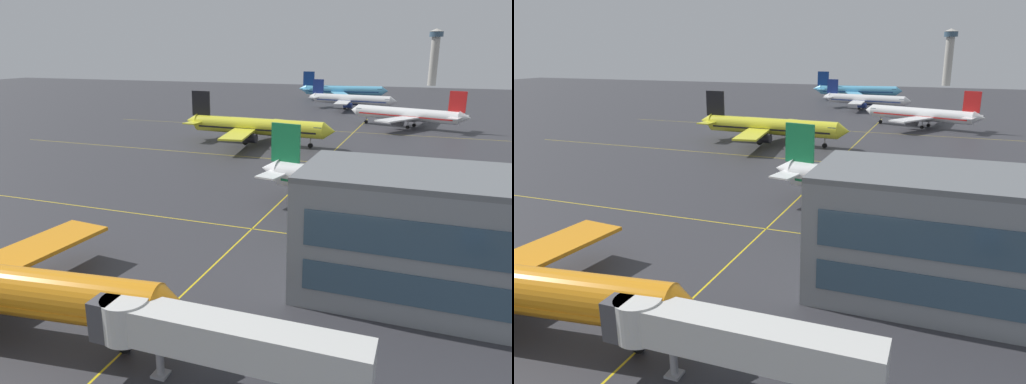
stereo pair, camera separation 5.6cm
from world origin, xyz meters
TOP-DOWN VIEW (x-y plane):
  - airliner_second_row at (14.17, 49.10)m, footprint 37.31×31.70m
  - airliner_third_row at (-19.94, 93.19)m, footprint 39.34×33.90m
  - airliner_far_left_stand at (13.19, 132.30)m, footprint 35.46×30.33m
  - airliner_far_right_stand at (-10.19, 172.27)m, footprint 35.27×30.11m
  - airliner_distant_taxiway at (-19.90, 206.97)m, footprint 40.44×34.63m
  - taxiway_markings at (0.00, 58.21)m, footprint 152.31×176.61m
  - jet_bridge at (7.75, 8.88)m, footprint 19.20×3.38m
  - control_tower at (17.20, 318.99)m, footprint 8.82×8.82m

SIDE VIEW (x-z plane):
  - taxiway_markings at x=0.00m, z-range 0.00..0.01m
  - airliner_far_right_stand at x=-10.19m, z-range -1.74..9.24m
  - airliner_far_left_stand at x=13.19m, z-range -1.79..9.52m
  - airliner_second_row at x=14.17m, z-range -1.85..9.81m
  - jet_bridge at x=7.75m, z-range 1.27..6.85m
  - airliner_third_row at x=-19.94m, z-range -1.94..10.29m
  - airliner_distant_taxiway at x=-19.90m, z-range -1.99..10.57m
  - control_tower at x=17.20m, z-range 2.95..37.86m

